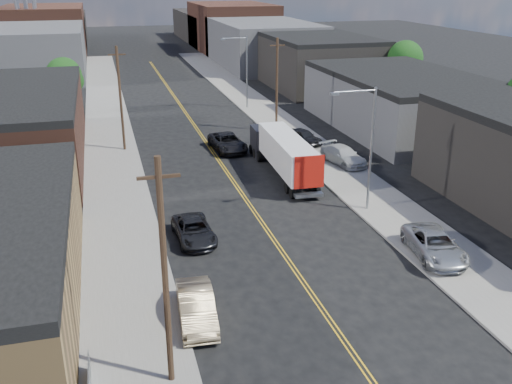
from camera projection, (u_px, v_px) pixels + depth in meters
ground at (185, 112)px, 71.16m from camera, size 260.00×260.00×0.00m
centerline at (208, 144)px, 57.65m from camera, size 0.32×120.00×0.01m
sidewalk_left at (111, 151)px, 55.28m from camera, size 5.00×140.00×0.15m
sidewalk_right at (296, 137)px, 59.97m from camera, size 5.00×140.00×0.15m
warehouse_brown at (11, 127)px, 51.13m from camera, size 12.00×26.00×6.60m
industrial_right_b at (401, 101)px, 62.89m from camera, size 14.00×24.00×6.10m
industrial_right_c at (317, 61)px, 86.03m from camera, size 14.00×22.00×7.60m
skyline_left_a at (35, 51)px, 96.32m from camera, size 16.00×30.00×8.00m
skyline_right_a at (262, 43)px, 106.18m from camera, size 16.00×30.00×8.00m
skyline_left_b at (45, 31)px, 118.47m from camera, size 16.00×26.00×10.00m
skyline_right_b at (232, 27)px, 128.34m from camera, size 16.00×26.00×10.00m
skyline_left_c at (51, 30)px, 137.02m from camera, size 16.00×40.00×7.00m
skyline_right_c at (215, 26)px, 146.89m from camera, size 16.00×40.00×7.00m
streetlight_near at (367, 140)px, 39.61m from camera, size 3.39×0.25×9.00m
streetlight_far at (244, 66)px, 71.13m from camera, size 3.39×0.25×9.00m
utility_pole_left_near at (165, 275)px, 22.27m from camera, size 1.60×0.26×10.00m
utility_pole_left_far at (121, 98)px, 53.79m from camera, size 1.60×0.26×10.00m
utility_pole_right at (277, 85)px, 60.54m from camera, size 1.60×0.26×10.00m
tree_left_far at (65, 78)px, 67.89m from camera, size 4.35×4.20×6.97m
tree_right_far at (405, 61)px, 76.72m from camera, size 4.85×4.76×7.91m
semi_truck at (282, 151)px, 48.61m from camera, size 2.76×13.75×3.57m
car_left_b at (196, 307)px, 28.04m from camera, size 2.03×5.02×1.62m
car_left_c at (194, 230)px, 36.68m from camera, size 2.50×5.08×1.39m
car_right_lot_a at (435, 245)px, 34.22m from camera, size 3.37×5.87×1.54m
car_right_lot_b at (343, 155)px, 51.11m from camera, size 3.23×5.64×1.54m
car_right_lot_c at (303, 137)px, 57.03m from camera, size 3.30×4.80×1.52m
car_ahead_truck at (228, 142)px, 55.39m from camera, size 3.17×6.08×1.64m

